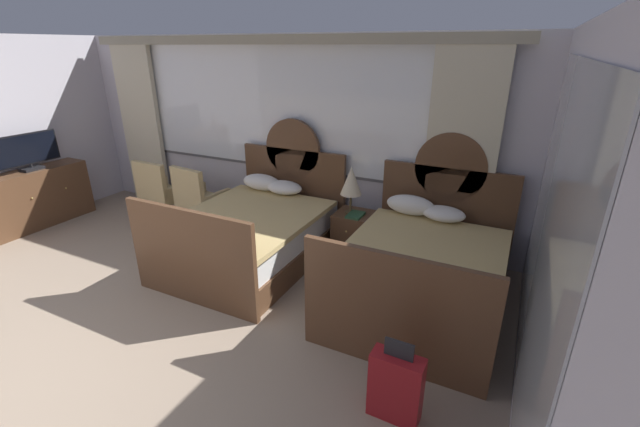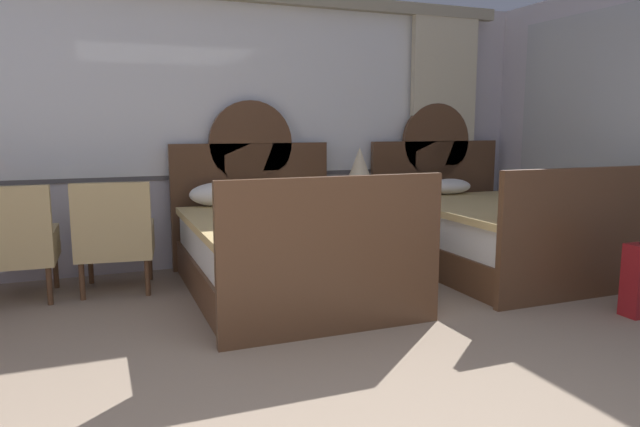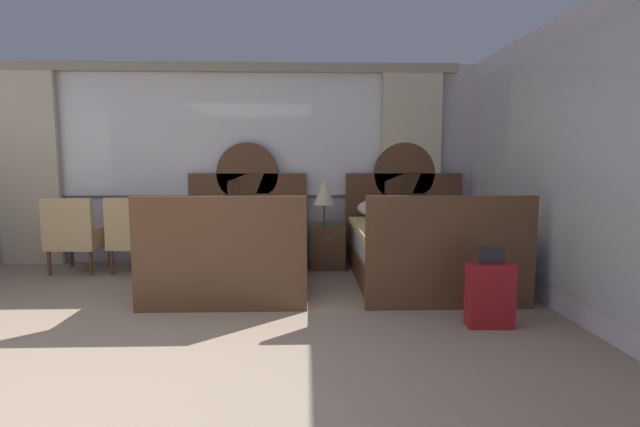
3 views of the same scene
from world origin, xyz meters
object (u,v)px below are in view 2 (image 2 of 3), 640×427
object	(u,v)px
book_on_nightstand	(372,206)
armchair_by_window_centre	(13,243)
bed_near_window	(283,248)
bed_near_mirror	(490,231)
nightstand_between_beds	(362,235)
armchair_by_window_left	(115,237)
table_lamp_on_nightstand	(360,166)

from	to	relation	value
book_on_nightstand	armchair_by_window_centre	xyz separation A→B (m)	(-3.19, -0.11, -0.12)
bed_near_window	bed_near_mirror	size ratio (longest dim) A/B	1.00
nightstand_between_beds	armchair_by_window_left	bearing A→B (deg)	-175.30
nightstand_between_beds	book_on_nightstand	distance (m)	0.32
bed_near_mirror	armchair_by_window_left	distance (m)	3.48
bed_near_window	table_lamp_on_nightstand	world-z (taller)	bed_near_window
book_on_nightstand	armchair_by_window_left	world-z (taller)	armchair_by_window_left
bed_near_mirror	nightstand_between_beds	distance (m)	1.26
bed_near_mirror	armchair_by_window_centre	world-z (taller)	bed_near_mirror
nightstand_between_beds	armchair_by_window_left	xyz separation A→B (m)	(-2.38, -0.20, 0.19)
bed_near_mirror	book_on_nightstand	world-z (taller)	bed_near_mirror
nightstand_between_beds	armchair_by_window_centre	xyz separation A→B (m)	(-3.13, -0.20, 0.19)
bed_near_mirror	nightstand_between_beds	bearing A→B (deg)	147.20
bed_near_mirror	armchair_by_window_left	bearing A→B (deg)	171.96
bed_near_window	armchair_by_window_centre	size ratio (longest dim) A/B	2.30
table_lamp_on_nightstand	book_on_nightstand	distance (m)	0.42
bed_near_window	book_on_nightstand	distance (m)	1.29
bed_near_window	table_lamp_on_nightstand	distance (m)	1.37
nightstand_between_beds	armchair_by_window_left	size ratio (longest dim) A/B	0.61
armchair_by_window_centre	table_lamp_on_nightstand	bearing A→B (deg)	3.44
bed_near_window	armchair_by_window_left	size ratio (longest dim) A/B	2.30
bed_near_window	armchair_by_window_centre	distance (m)	2.12
armchair_by_window_centre	armchair_by_window_left	bearing A→B (deg)	0.05
bed_near_mirror	armchair_by_window_left	world-z (taller)	bed_near_mirror
bed_near_window	armchair_by_window_left	bearing A→B (deg)	159.76
table_lamp_on_nightstand	armchair_by_window_centre	xyz separation A→B (m)	(-3.09, -0.19, -0.52)
bed_near_window	nightstand_between_beds	distance (m)	1.27
book_on_nightstand	armchair_by_window_left	size ratio (longest dim) A/B	0.27
bed_near_window	table_lamp_on_nightstand	xyz separation A→B (m)	(1.03, 0.67, 0.62)
table_lamp_on_nightstand	bed_near_mirror	bearing A→B (deg)	-31.39
bed_near_mirror	armchair_by_window_left	xyz separation A→B (m)	(-3.44, 0.49, 0.10)
bed_near_window	bed_near_mirror	distance (m)	2.13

